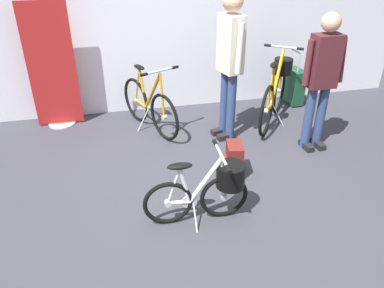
# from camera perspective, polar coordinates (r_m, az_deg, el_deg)

# --- Properties ---
(ground_plane) EXTENTS (7.43, 7.43, 0.00)m
(ground_plane) POSITION_cam_1_polar(r_m,az_deg,el_deg) (3.78, 1.41, -8.93)
(ground_plane) COLOR #38383F
(back_wall) EXTENTS (7.43, 0.10, 2.60)m
(back_wall) POSITION_cam_1_polar(r_m,az_deg,el_deg) (5.46, -4.91, 18.33)
(back_wall) COLOR silver
(back_wall) RESTS_ON ground_plane
(floor_banner_stand) EXTENTS (0.60, 0.36, 1.63)m
(floor_banner_stand) POSITION_cam_1_polar(r_m,az_deg,el_deg) (5.31, -20.23, 9.94)
(floor_banner_stand) COLOR #B7B7BC
(floor_banner_stand) RESTS_ON ground_plane
(folding_bike_foreground) EXTENTS (0.97, 0.53, 0.69)m
(folding_bike_foreground) POSITION_cam_1_polar(r_m,az_deg,el_deg) (3.41, 2.78, -6.54)
(folding_bike_foreground) COLOR black
(folding_bike_foreground) RESTS_ON ground_plane
(display_bike_left) EXTENTS (0.66, 1.21, 0.92)m
(display_bike_left) POSITION_cam_1_polar(r_m,az_deg,el_deg) (5.03, -6.47, 5.84)
(display_bike_left) COLOR black
(display_bike_left) RESTS_ON ground_plane
(display_bike_right) EXTENTS (0.89, 1.19, 1.00)m
(display_bike_right) POSITION_cam_1_polar(r_m,az_deg,el_deg) (5.37, 12.56, 8.10)
(display_bike_right) COLOR black
(display_bike_right) RESTS_ON ground_plane
(visitor_near_wall) EXTENTS (0.54, 0.28, 1.61)m
(visitor_near_wall) POSITION_cam_1_polar(r_m,az_deg,el_deg) (4.60, 18.99, 9.74)
(visitor_near_wall) COLOR navy
(visitor_near_wall) RESTS_ON ground_plane
(visitor_browsing) EXTENTS (0.33, 0.52, 1.79)m
(visitor_browsing) POSITION_cam_1_polar(r_m,az_deg,el_deg) (4.60, 5.73, 12.84)
(visitor_browsing) COLOR navy
(visitor_browsing) RESTS_ON ground_plane
(rolling_suitcase) EXTENTS (0.20, 0.37, 0.83)m
(rolling_suitcase) POSITION_cam_1_polar(r_m,az_deg,el_deg) (6.03, 15.11, 8.44)
(rolling_suitcase) COLOR #19472D
(rolling_suitcase) RESTS_ON ground_plane
(backpack_on_floor) EXTENTS (0.23, 0.30, 0.38)m
(backpack_on_floor) POSITION_cam_1_polar(r_m,az_deg,el_deg) (4.11, 6.29, -2.42)
(backpack_on_floor) COLOR maroon
(backpack_on_floor) RESTS_ON ground_plane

